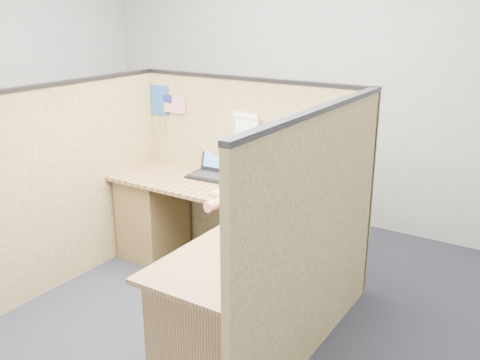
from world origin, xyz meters
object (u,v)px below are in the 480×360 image
Objects in this scene: l_desk at (217,253)px; mouse at (234,196)px; keyboard at (237,198)px; laptop at (215,168)px.

mouse is at bearing 89.21° from l_desk.
l_desk is 0.41m from keyboard.
keyboard is (0.47, -0.41, -0.05)m from laptop.
keyboard is at bearing 79.50° from l_desk.
laptop is at bearing 138.69° from mouse.
mouse is (0.00, 0.22, 0.36)m from l_desk.
mouse reaches higher than l_desk.
mouse is at bearing 164.22° from keyboard.
laptop reaches higher than l_desk.
l_desk is at bearing -58.78° from laptop.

